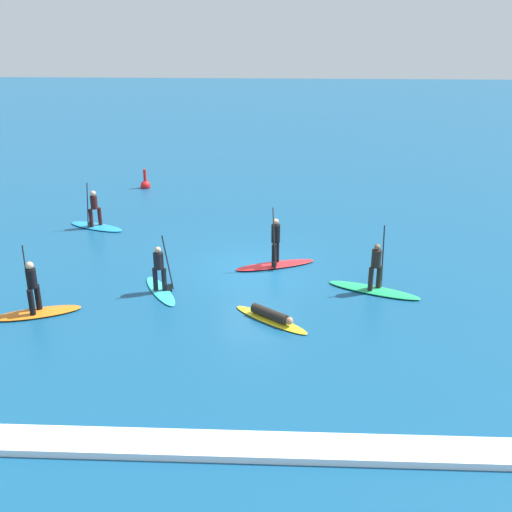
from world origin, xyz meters
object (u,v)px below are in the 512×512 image
object	(u,v)px
surfer_on_green_board	(375,281)
surfer_on_yellow_board	(271,317)
surfer_on_teal_board	(160,278)
surfer_on_red_board	(275,255)
surfer_on_blue_board	(95,219)
marker_buoy	(145,184)
surfer_on_orange_board	(35,303)

from	to	relation	value
surfer_on_green_board	surfer_on_yellow_board	size ratio (longest dim) A/B	1.26
surfer_on_teal_board	surfer_on_green_board	bearing A→B (deg)	64.01
surfer_on_red_board	surfer_on_yellow_board	size ratio (longest dim) A/B	1.22
surfer_on_blue_board	surfer_on_green_board	bearing A→B (deg)	174.90
surfer_on_red_board	surfer_on_green_board	distance (m)	3.99
surfer_on_yellow_board	marker_buoy	distance (m)	16.13
surfer_on_green_board	surfer_on_yellow_board	xyz separation A→B (m)	(-3.50, -2.26, -0.24)
surfer_on_green_board	surfer_on_red_board	bearing A→B (deg)	172.43
surfer_on_red_board	marker_buoy	bearing A→B (deg)	-75.16
surfer_on_orange_board	marker_buoy	world-z (taller)	surfer_on_orange_board
surfer_on_red_board	marker_buoy	size ratio (longest dim) A/B	2.76
surfer_on_green_board	surfer_on_blue_board	size ratio (longest dim) A/B	1.15
surfer_on_green_board	surfer_on_blue_board	xyz separation A→B (m)	(-11.38, 6.02, 0.00)
surfer_on_green_board	marker_buoy	size ratio (longest dim) A/B	2.84
surfer_on_teal_board	surfer_on_blue_board	bearing A→B (deg)	-176.15
surfer_on_red_board	marker_buoy	xyz separation A→B (m)	(-7.05, 10.23, -0.27)
surfer_on_yellow_board	surfer_on_teal_board	bearing A→B (deg)	-168.53
surfer_on_orange_board	surfer_on_green_board	bearing A→B (deg)	170.81
surfer_on_red_board	surfer_on_yellow_board	distance (m)	4.32
surfer_on_orange_board	surfer_on_yellow_board	bearing A→B (deg)	158.87
surfer_on_orange_board	surfer_on_green_board	size ratio (longest dim) A/B	0.88
marker_buoy	surfer_on_green_board	bearing A→B (deg)	-49.50
surfer_on_yellow_board	surfer_on_red_board	bearing A→B (deg)	127.19
surfer_on_teal_board	surfer_on_yellow_board	world-z (taller)	surfer_on_teal_board
surfer_on_blue_board	marker_buoy	size ratio (longest dim) A/B	2.48
surfer_on_yellow_board	surfer_on_blue_board	world-z (taller)	surfer_on_blue_board
surfer_on_orange_board	surfer_on_teal_board	size ratio (longest dim) A/B	1.12
surfer_on_yellow_board	surfer_on_orange_board	bearing A→B (deg)	-142.77
surfer_on_green_board	surfer_on_teal_board	world-z (taller)	surfer_on_green_board
surfer_on_yellow_board	surfer_on_green_board	bearing A→B (deg)	71.05
surfer_on_orange_board	marker_buoy	distance (m)	14.43
surfer_on_red_board	surfer_on_teal_board	size ratio (longest dim) A/B	1.24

